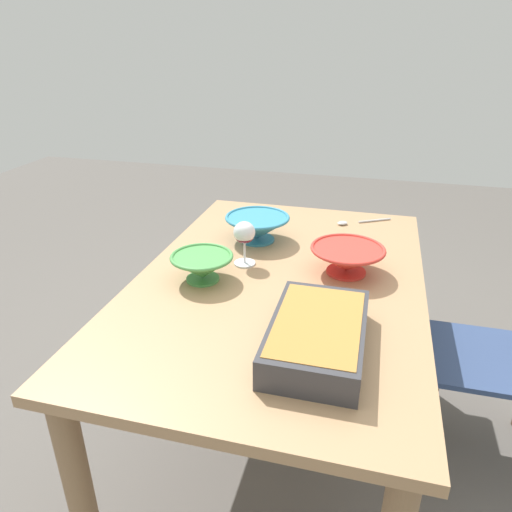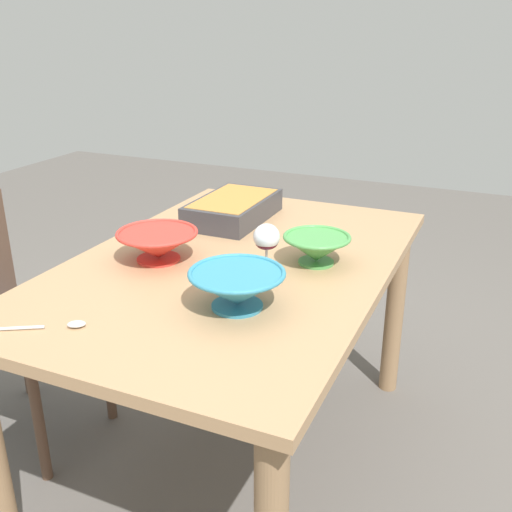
{
  "view_description": "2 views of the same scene",
  "coord_description": "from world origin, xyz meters",
  "views": [
    {
      "loc": [
        -1.37,
        -0.28,
        1.49
      ],
      "look_at": [
        0.1,
        0.11,
        0.77
      ],
      "focal_mm": 33.22,
      "sensor_mm": 36.0,
      "label": 1
    },
    {
      "loc": [
        1.51,
        0.75,
        1.44
      ],
      "look_at": [
        0.04,
        0.1,
        0.8
      ],
      "focal_mm": 41.5,
      "sensor_mm": 36.0,
      "label": 2
    }
  ],
  "objects": [
    {
      "name": "wine_glass",
      "position": [
        0.07,
        0.14,
        0.86
      ],
      "size": [
        0.08,
        0.08,
        0.16
      ],
      "color": "white",
      "rests_on": "dining_table"
    },
    {
      "name": "dining_table",
      "position": [
        0.0,
        0.0,
        0.64
      ],
      "size": [
        1.42,
        0.93,
        0.75
      ],
      "color": "tan",
      "rests_on": "ground_plane"
    },
    {
      "name": "mixing_bowl",
      "position": [
        0.09,
        -0.21,
        0.8
      ],
      "size": [
        0.25,
        0.25,
        0.1
      ],
      "color": "red",
      "rests_on": "dining_table"
    },
    {
      "name": "serving_spoon",
      "position": [
        0.56,
        -0.2,
        0.76
      ],
      "size": [
        0.14,
        0.22,
        0.01
      ],
      "color": "silver",
      "rests_on": "dining_table"
    },
    {
      "name": "casserole_dish",
      "position": [
        -0.36,
        -0.17,
        0.8
      ],
      "size": [
        0.39,
        0.23,
        0.08
      ],
      "color": "#38383D",
      "rests_on": "dining_table"
    },
    {
      "name": "ground_plane",
      "position": [
        0.0,
        0.0,
        0.0
      ],
      "size": [
        8.0,
        8.0,
        0.0
      ],
      "primitive_type": "plane",
      "color": "#5B5651"
    },
    {
      "name": "serving_bowl",
      "position": [
        0.28,
        0.15,
        0.81
      ],
      "size": [
        0.25,
        0.25,
        0.1
      ],
      "color": "teal",
      "rests_on": "dining_table"
    },
    {
      "name": "chair",
      "position": [
        0.17,
        -0.83,
        0.47
      ],
      "size": [
        0.4,
        0.45,
        0.87
      ],
      "color": "#334772",
      "rests_on": "ground_plane"
    },
    {
      "name": "small_bowl",
      "position": [
        -0.08,
        0.24,
        0.8
      ],
      "size": [
        0.2,
        0.2,
        0.09
      ],
      "color": "#4C994C",
      "rests_on": "dining_table"
    }
  ]
}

